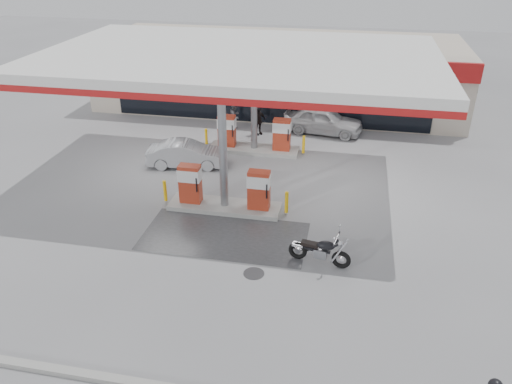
{
  "coord_description": "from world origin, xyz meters",
  "views": [
    {
      "loc": [
        4.62,
        -14.91,
        10.02
      ],
      "look_at": [
        1.4,
        1.4,
        1.2
      ],
      "focal_mm": 35.0,
      "sensor_mm": 36.0,
      "label": 1
    }
  ],
  "objects_px": {
    "parked_motorcycle": "(320,251)",
    "sedan_white": "(323,120)",
    "hatchback_silver": "(187,154)",
    "parked_car_left": "(202,99)",
    "pump_island_near": "(224,193)",
    "pump_island_far": "(254,138)",
    "biker_walking": "(258,121)",
    "attendant": "(235,116)"
  },
  "relations": [
    {
      "from": "sedan_white",
      "to": "parked_car_left",
      "type": "relative_size",
      "value": 1.08
    },
    {
      "from": "parked_motorcycle",
      "to": "sedan_white",
      "type": "height_order",
      "value": "sedan_white"
    },
    {
      "from": "attendant",
      "to": "biker_walking",
      "type": "bearing_deg",
      "value": -93.76
    },
    {
      "from": "hatchback_silver",
      "to": "parked_car_left",
      "type": "relative_size",
      "value": 0.92
    },
    {
      "from": "attendant",
      "to": "biker_walking",
      "type": "height_order",
      "value": "biker_walking"
    },
    {
      "from": "parked_motorcycle",
      "to": "attendant",
      "type": "bearing_deg",
      "value": 125.7
    },
    {
      "from": "sedan_white",
      "to": "parked_motorcycle",
      "type": "bearing_deg",
      "value": -167.74
    },
    {
      "from": "parked_motorcycle",
      "to": "biker_walking",
      "type": "xyz_separation_m",
      "value": [
        -4.3,
        11.29,
        0.3
      ]
    },
    {
      "from": "pump_island_near",
      "to": "pump_island_far",
      "type": "height_order",
      "value": "same"
    },
    {
      "from": "pump_island_near",
      "to": "hatchback_silver",
      "type": "xyz_separation_m",
      "value": [
        -2.76,
        3.6,
        -0.1
      ]
    },
    {
      "from": "parked_motorcycle",
      "to": "hatchback_silver",
      "type": "height_order",
      "value": "hatchback_silver"
    },
    {
      "from": "parked_motorcycle",
      "to": "attendant",
      "type": "height_order",
      "value": "attendant"
    },
    {
      "from": "parked_car_left",
      "to": "biker_walking",
      "type": "xyz_separation_m",
      "value": [
        4.27,
        -3.71,
        0.21
      ]
    },
    {
      "from": "pump_island_near",
      "to": "parked_motorcycle",
      "type": "xyz_separation_m",
      "value": [
        4.07,
        -3.0,
        -0.22
      ]
    },
    {
      "from": "hatchback_silver",
      "to": "biker_walking",
      "type": "distance_m",
      "value": 5.34
    },
    {
      "from": "pump_island_far",
      "to": "parked_car_left",
      "type": "bearing_deg",
      "value": 126.87
    },
    {
      "from": "hatchback_silver",
      "to": "biker_walking",
      "type": "relative_size",
      "value": 2.34
    },
    {
      "from": "hatchback_silver",
      "to": "pump_island_near",
      "type": "bearing_deg",
      "value": -151.91
    },
    {
      "from": "pump_island_near",
      "to": "parked_car_left",
      "type": "distance_m",
      "value": 12.82
    },
    {
      "from": "pump_island_near",
      "to": "sedan_white",
      "type": "xyz_separation_m",
      "value": [
        3.21,
        9.2,
        0.02
      ]
    },
    {
      "from": "pump_island_far",
      "to": "attendant",
      "type": "bearing_deg",
      "value": 120.62
    },
    {
      "from": "sedan_white",
      "to": "hatchback_silver",
      "type": "height_order",
      "value": "sedan_white"
    },
    {
      "from": "pump_island_near",
      "to": "pump_island_far",
      "type": "bearing_deg",
      "value": 90.0
    },
    {
      "from": "sedan_white",
      "to": "parked_car_left",
      "type": "bearing_deg",
      "value": 78.25
    },
    {
      "from": "sedan_white",
      "to": "biker_walking",
      "type": "relative_size",
      "value": 2.73
    },
    {
      "from": "sedan_white",
      "to": "biker_walking",
      "type": "distance_m",
      "value": 3.55
    },
    {
      "from": "hatchback_silver",
      "to": "parked_car_left",
      "type": "bearing_deg",
      "value": 2.24
    },
    {
      "from": "hatchback_silver",
      "to": "parked_car_left",
      "type": "xyz_separation_m",
      "value": [
        -1.74,
        8.4,
        -0.03
      ]
    },
    {
      "from": "pump_island_near",
      "to": "attendant",
      "type": "distance_m",
      "value": 8.95
    },
    {
      "from": "sedan_white",
      "to": "attendant",
      "type": "height_order",
      "value": "attendant"
    },
    {
      "from": "hatchback_silver",
      "to": "pump_island_far",
      "type": "bearing_deg",
      "value": -58.47
    },
    {
      "from": "parked_motorcycle",
      "to": "parked_car_left",
      "type": "bearing_deg",
      "value": 129.55
    },
    {
      "from": "attendant",
      "to": "hatchback_silver",
      "type": "xyz_separation_m",
      "value": [
        -1.11,
        -5.2,
        -0.17
      ]
    },
    {
      "from": "parked_motorcycle",
      "to": "attendant",
      "type": "distance_m",
      "value": 13.12
    },
    {
      "from": "pump_island_near",
      "to": "parked_car_left",
      "type": "xyz_separation_m",
      "value": [
        -4.5,
        12.0,
        -0.13
      ]
    },
    {
      "from": "parked_car_left",
      "to": "biker_walking",
      "type": "relative_size",
      "value": 2.54
    },
    {
      "from": "pump_island_far",
      "to": "parked_car_left",
      "type": "relative_size",
      "value": 1.29
    },
    {
      "from": "sedan_white",
      "to": "hatchback_silver",
      "type": "relative_size",
      "value": 1.17
    },
    {
      "from": "pump_island_far",
      "to": "sedan_white",
      "type": "bearing_deg",
      "value": 44.94
    },
    {
      "from": "pump_island_far",
      "to": "pump_island_near",
      "type": "bearing_deg",
      "value": -90.0
    },
    {
      "from": "pump_island_near",
      "to": "biker_walking",
      "type": "bearing_deg",
      "value": 91.56
    },
    {
      "from": "biker_walking",
      "to": "parked_car_left",
      "type": "bearing_deg",
      "value": 96.04
    }
  ]
}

